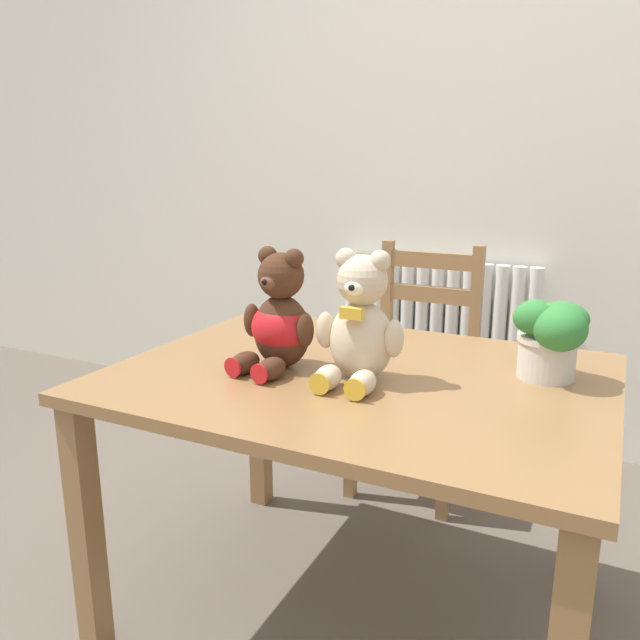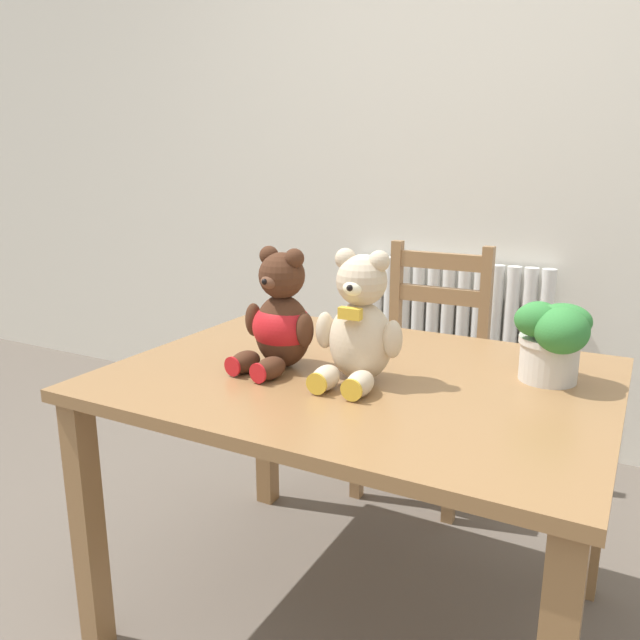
% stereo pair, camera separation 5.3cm
% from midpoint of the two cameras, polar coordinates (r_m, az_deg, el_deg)
% --- Properties ---
extents(wall_back, '(8.00, 0.04, 2.60)m').
position_cam_midpoint_polar(wall_back, '(2.76, 14.50, 15.67)').
color(wall_back, silver).
rests_on(wall_back, ground_plane).
extents(radiator, '(0.89, 0.10, 0.79)m').
position_cam_midpoint_polar(radiator, '(2.85, 9.91, -3.23)').
color(radiator, white).
rests_on(radiator, ground_plane).
extents(dining_table, '(1.19, 0.90, 0.71)m').
position_cam_midpoint_polar(dining_table, '(1.58, 2.56, -8.12)').
color(dining_table, olive).
rests_on(dining_table, ground_plane).
extents(wooden_chair_behind, '(0.39, 0.39, 0.92)m').
position_cam_midpoint_polar(wooden_chair_behind, '(2.37, 8.29, -4.24)').
color(wooden_chair_behind, '#997047').
rests_on(wooden_chair_behind, ground_plane).
extents(teddy_bear_left, '(0.21, 0.23, 0.30)m').
position_cam_midpoint_polar(teddy_bear_left, '(1.56, -4.67, -0.08)').
color(teddy_bear_left, '#472819').
rests_on(teddy_bear_left, dining_table).
extents(teddy_bear_right, '(0.22, 0.21, 0.31)m').
position_cam_midpoint_polar(teddy_bear_right, '(1.45, 2.62, -0.53)').
color(teddy_bear_right, beige).
rests_on(teddy_bear_right, dining_table).
extents(potted_plant, '(0.17, 0.18, 0.19)m').
position_cam_midpoint_polar(potted_plant, '(1.56, 19.44, -1.08)').
color(potted_plant, beige).
rests_on(potted_plant, dining_table).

